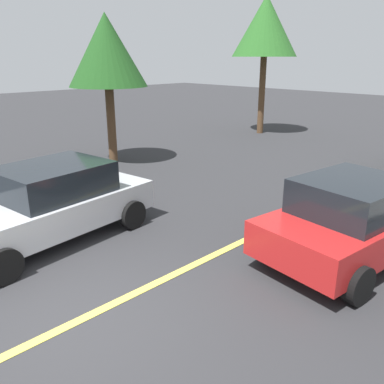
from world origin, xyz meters
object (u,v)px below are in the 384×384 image
(car_silver_behind_van, at_px, (49,203))
(tree_left_verge, at_px, (265,27))
(car_red_crossing, at_px, (355,218))
(tree_right_verge, at_px, (107,51))

(car_silver_behind_van, xyz_separation_m, tree_left_verge, (13.21, 4.40, 4.17))
(car_red_crossing, relative_size, tree_right_verge, 0.84)
(tree_right_verge, bearing_deg, tree_left_verge, -1.22)
(tree_left_verge, bearing_deg, car_silver_behind_van, -161.60)
(car_silver_behind_van, distance_m, tree_right_verge, 7.16)
(car_red_crossing, relative_size, tree_left_verge, 0.66)
(car_red_crossing, height_order, tree_left_verge, tree_left_verge)
(car_silver_behind_van, distance_m, tree_left_verge, 14.54)
(tree_right_verge, bearing_deg, car_red_crossing, -95.62)
(car_silver_behind_van, xyz_separation_m, car_red_crossing, (3.68, -4.78, 0.00))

